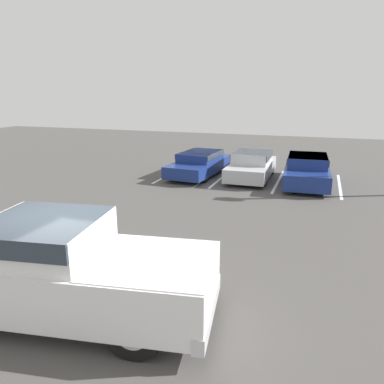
% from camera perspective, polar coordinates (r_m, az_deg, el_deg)
% --- Properties ---
extents(ground_plane, '(60.00, 60.00, 0.00)m').
position_cam_1_polar(ground_plane, '(8.01, -16.85, -15.48)').
color(ground_plane, '#4C4947').
extents(stall_stripe_a, '(0.12, 4.61, 0.01)m').
position_cam_1_polar(stall_stripe_a, '(18.83, -3.14, 2.87)').
color(stall_stripe_a, white).
rests_on(stall_stripe_a, ground_plane).
extents(stall_stripe_b, '(0.12, 4.61, 0.01)m').
position_cam_1_polar(stall_stripe_b, '(18.02, 4.65, 2.28)').
color(stall_stripe_b, white).
rests_on(stall_stripe_b, ground_plane).
extents(stall_stripe_c, '(0.12, 4.61, 0.01)m').
position_cam_1_polar(stall_stripe_c, '(17.57, 13.00, 1.61)').
color(stall_stripe_c, white).
rests_on(stall_stripe_c, ground_plane).
extents(stall_stripe_d, '(0.12, 4.61, 0.01)m').
position_cam_1_polar(stall_stripe_d, '(17.52, 21.58, 0.88)').
color(stall_stripe_d, white).
rests_on(stall_stripe_d, ground_plane).
extents(pickup_truck, '(5.75, 2.88, 1.83)m').
position_cam_1_polar(pickup_truck, '(7.22, -19.16, -10.95)').
color(pickup_truck, white).
rests_on(pickup_truck, ground_plane).
extents(parked_sedan_a, '(2.15, 4.72, 1.14)m').
position_cam_1_polar(parked_sedan_a, '(18.34, 1.23, 4.51)').
color(parked_sedan_a, navy).
rests_on(parked_sedan_a, ground_plane).
extents(parked_sedan_b, '(1.81, 4.28, 1.26)m').
position_cam_1_polar(parked_sedan_b, '(17.81, 9.08, 4.18)').
color(parked_sedan_b, '#B7BABF').
rests_on(parked_sedan_b, ground_plane).
extents(parked_sedan_c, '(2.04, 4.60, 1.28)m').
position_cam_1_polar(parked_sedan_c, '(17.25, 17.11, 3.37)').
color(parked_sedan_c, navy).
rests_on(parked_sedan_c, ground_plane).
extents(wheel_stop_curb, '(1.63, 0.20, 0.14)m').
position_cam_1_polar(wheel_stop_curb, '(21.22, 3.72, 4.44)').
color(wheel_stop_curb, '#B7B2A8').
rests_on(wheel_stop_curb, ground_plane).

